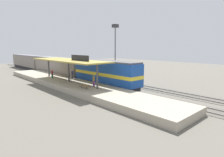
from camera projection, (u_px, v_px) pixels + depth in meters
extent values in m
plane|color=#666056|center=(99.00, 82.00, 37.44)|extent=(120.00, 120.00, 0.00)
cube|color=#565249|center=(90.00, 83.00, 36.10)|extent=(3.20, 110.00, 0.04)
cube|color=gray|center=(87.00, 83.00, 35.61)|extent=(0.10, 110.00, 0.16)
cube|color=gray|center=(93.00, 82.00, 36.57)|extent=(0.10, 110.00, 0.16)
cube|color=#565249|center=(108.00, 80.00, 39.17)|extent=(3.20, 110.00, 0.04)
cube|color=gray|center=(106.00, 80.00, 38.68)|extent=(0.10, 110.00, 0.16)
cube|color=gray|center=(111.00, 80.00, 39.64)|extent=(0.10, 110.00, 0.16)
cube|color=#A89E89|center=(69.00, 84.00, 32.95)|extent=(6.00, 44.00, 0.90)
cylinder|color=#47474C|center=(97.00, 76.00, 26.78)|extent=(0.28, 0.28, 3.60)
cylinder|color=#47474C|center=(69.00, 71.00, 32.59)|extent=(0.28, 0.28, 3.60)
cylinder|color=#47474C|center=(49.00, 68.00, 38.40)|extent=(0.28, 0.28, 3.60)
cube|color=#A38E3D|center=(68.00, 60.00, 32.28)|extent=(5.20, 18.00, 0.20)
cube|color=black|center=(80.00, 58.00, 29.57)|extent=(0.12, 4.80, 0.90)
cylinder|color=#333338|center=(87.00, 88.00, 26.56)|extent=(0.07, 0.07, 0.42)
cylinder|color=#333338|center=(82.00, 87.00, 27.51)|extent=(0.07, 0.07, 0.42)
cube|color=brown|center=(84.00, 86.00, 26.99)|extent=(0.44, 1.70, 0.08)
cube|color=#28282D|center=(105.00, 84.00, 32.82)|extent=(2.60, 13.60, 0.70)
cube|color=#19479E|center=(105.00, 72.00, 32.47)|extent=(2.90, 14.40, 3.50)
cube|color=#47474C|center=(105.00, 61.00, 32.17)|extent=(2.78, 14.11, 0.24)
cube|color=yellow|center=(105.00, 73.00, 32.52)|extent=(2.93, 14.43, 0.56)
cube|color=#28282D|center=(57.00, 73.00, 45.89)|extent=(2.60, 19.20, 0.70)
cube|color=slate|center=(57.00, 65.00, 45.56)|extent=(2.90, 20.00, 3.30)
cube|color=slate|center=(57.00, 58.00, 45.27)|extent=(2.78, 19.60, 0.24)
cube|color=#28282D|center=(28.00, 67.00, 60.99)|extent=(2.60, 19.20, 0.70)
cube|color=slate|center=(27.00, 61.00, 60.66)|extent=(2.90, 20.00, 3.30)
cube|color=slate|center=(27.00, 55.00, 60.37)|extent=(2.78, 19.60, 0.24)
cylinder|color=slate|center=(115.00, 53.00, 41.38)|extent=(0.28, 0.28, 11.00)
cube|color=#333338|center=(115.00, 26.00, 40.42)|extent=(1.10, 1.10, 0.70)
cylinder|color=#4C4C51|center=(72.00, 77.00, 35.62)|extent=(0.16, 0.16, 0.84)
cylinder|color=#4C4C51|center=(73.00, 77.00, 35.74)|extent=(0.16, 0.16, 0.84)
cylinder|color=navy|center=(72.00, 73.00, 35.56)|extent=(0.34, 0.34, 0.64)
sphere|color=tan|center=(72.00, 70.00, 35.49)|extent=(0.23, 0.23, 0.23)
cylinder|color=#663375|center=(93.00, 84.00, 28.74)|extent=(0.16, 0.16, 0.84)
cylinder|color=#663375|center=(94.00, 83.00, 28.86)|extent=(0.16, 0.16, 0.84)
cylinder|color=olive|center=(94.00, 79.00, 28.68)|extent=(0.34, 0.34, 0.64)
sphere|color=tan|center=(94.00, 76.00, 28.60)|extent=(0.23, 0.23, 0.23)
cylinder|color=#23603D|center=(52.00, 76.00, 36.13)|extent=(0.16, 0.16, 0.84)
cylinder|color=#23603D|center=(53.00, 76.00, 36.25)|extent=(0.16, 0.16, 0.84)
cylinder|color=maroon|center=(52.00, 72.00, 36.07)|extent=(0.34, 0.34, 0.64)
sphere|color=tan|center=(52.00, 70.00, 36.00)|extent=(0.23, 0.23, 0.23)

